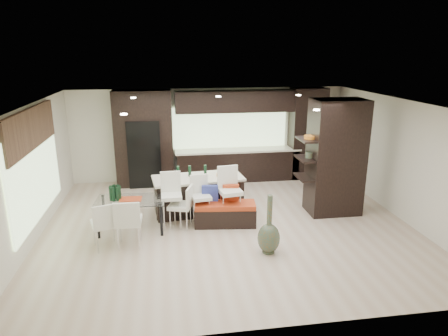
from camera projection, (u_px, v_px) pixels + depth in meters
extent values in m
plane|color=#C3AB95|center=(228.00, 225.00, 8.91)|extent=(8.00, 8.00, 0.00)
cube|color=silver|center=(209.00, 134.00, 11.84)|extent=(8.00, 0.02, 2.70)
cube|color=silver|center=(30.00, 175.00, 7.95)|extent=(0.02, 7.00, 2.70)
cube|color=silver|center=(401.00, 160.00, 9.10)|extent=(0.02, 7.00, 2.70)
cube|color=white|center=(228.00, 104.00, 8.14)|extent=(8.00, 7.00, 0.02)
cube|color=#B2D199|center=(35.00, 172.00, 8.15)|extent=(0.04, 3.20, 1.90)
cube|color=#B2D199|center=(230.00, 127.00, 11.83)|extent=(3.40, 0.04, 1.20)
cube|color=brown|center=(31.00, 129.00, 7.90)|extent=(0.08, 3.00, 0.80)
cube|color=white|center=(226.00, 103.00, 8.38)|extent=(4.00, 3.00, 0.02)
cube|color=black|center=(228.00, 136.00, 11.60)|extent=(6.80, 0.68, 2.70)
cube|color=black|center=(145.00, 153.00, 11.32)|extent=(0.90, 0.68, 1.90)
cube|color=black|center=(336.00, 157.00, 9.27)|extent=(1.20, 0.80, 2.70)
cube|color=black|center=(198.00, 195.00, 9.51)|extent=(2.19, 1.13, 0.87)
cube|color=silver|center=(172.00, 206.00, 8.67)|extent=(0.45, 0.45, 0.99)
cube|color=silver|center=(201.00, 206.00, 8.79)|extent=(0.46, 0.46, 0.91)
cube|color=silver|center=(230.00, 202.00, 8.84)|extent=(0.53, 0.53, 1.05)
cube|color=black|center=(225.00, 214.00, 8.84)|extent=(1.40, 0.67, 0.52)
cube|color=white|center=(132.00, 215.00, 8.56)|extent=(1.50, 0.90, 0.70)
cube|color=silver|center=(129.00, 224.00, 7.82)|extent=(0.51, 0.51, 0.93)
cube|color=silver|center=(105.00, 226.00, 7.77)|extent=(0.61, 0.61, 0.89)
cube|color=silver|center=(180.00, 209.00, 8.68)|extent=(0.59, 0.59, 0.87)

